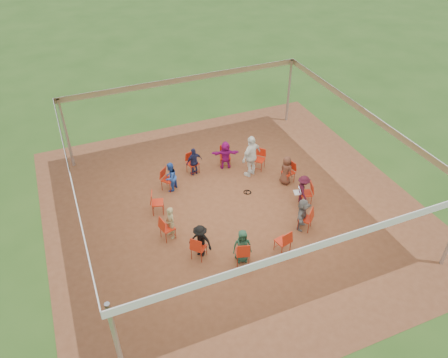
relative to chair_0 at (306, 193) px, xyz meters
name	(u,v)px	position (x,y,z in m)	size (l,w,h in m)	color
ground	(233,207)	(-2.56, 0.78, -0.45)	(80.00, 80.00, 0.00)	#2A5019
dirt_patch	(233,207)	(-2.56, 0.78, -0.44)	(13.00, 13.00, 0.00)	brown
tent	(233,153)	(-2.56, 0.78, 1.92)	(10.33, 10.33, 3.00)	#B2B2B7
chair_0	(306,193)	(0.00, 0.00, 0.00)	(0.42, 0.44, 0.90)	red
chair_1	(288,172)	(0.04, 1.39, 0.00)	(0.42, 0.44, 0.90)	red
chair_2	(259,160)	(-0.61, 2.61, 0.00)	(0.42, 0.44, 0.90)	red
chair_3	(225,157)	(-1.79, 3.34, 0.00)	(0.42, 0.44, 0.90)	red
chair_4	(193,163)	(-3.17, 3.38, 0.00)	(0.42, 0.44, 0.90)	red
chair_5	(168,180)	(-4.39, 2.73, 0.00)	(0.42, 0.44, 0.90)	red
chair_6	(158,203)	(-5.13, 1.55, 0.00)	(0.42, 0.44, 0.90)	red
chair_7	(168,228)	(-5.17, 0.17, 0.00)	(0.42, 0.44, 0.90)	red
chair_8	(199,247)	(-4.52, -1.05, 0.00)	(0.42, 0.44, 0.90)	red
chair_9	(243,252)	(-3.34, -1.79, 0.00)	(0.42, 0.44, 0.90)	red
chair_10	(283,241)	(-1.95, -1.83, 0.00)	(0.42, 0.44, 0.90)	red
chair_11	(305,219)	(-0.73, -1.18, 0.00)	(0.42, 0.44, 0.90)	red
person_seated_0	(303,190)	(-0.11, 0.03, 0.16)	(0.78, 0.39, 1.21)	#390E1C
person_seated_1	(286,170)	(-0.07, 1.36, 0.16)	(0.59, 0.33, 1.21)	#542F21
person_seated_2	(225,155)	(-1.82, 3.22, 0.16)	(1.12, 0.42, 1.21)	#9C137E
person_seated_3	(194,162)	(-3.14, 3.27, 0.16)	(0.71, 0.36, 1.21)	#1B1F43
person_seated_4	(170,177)	(-4.31, 2.64, 0.16)	(0.59, 0.34, 1.21)	#2851B1
person_seated_5	(170,223)	(-5.05, 0.20, 0.16)	(0.44, 0.29, 1.21)	#948B5B
person_seated_6	(200,241)	(-4.43, -0.97, 0.16)	(0.78, 0.39, 1.21)	black
person_seated_7	(242,246)	(-3.30, -1.67, 0.16)	(0.59, 0.33, 1.21)	#214934
person_seated_8	(302,214)	(-0.81, -1.09, 0.16)	(1.12, 0.42, 1.21)	slate
standing_person	(251,156)	(-1.08, 2.37, 0.44)	(1.04, 0.53, 1.78)	white
cable_coil	(248,192)	(-1.68, 1.36, -0.43)	(0.32, 0.32, 0.03)	black
laptop	(298,191)	(-0.27, 0.08, 0.12)	(0.33, 0.37, 0.21)	#B7B7BC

